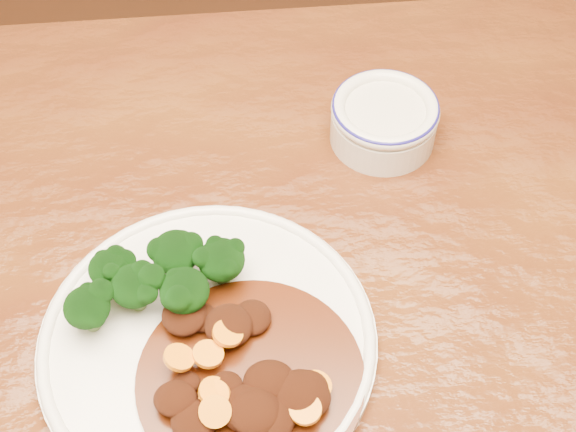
{
  "coord_description": "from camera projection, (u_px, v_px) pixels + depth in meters",
  "views": [
    {
      "loc": [
        0.03,
        -0.38,
        1.4
      ],
      "look_at": [
        0.03,
        0.1,
        0.77
      ],
      "focal_mm": 50.0,
      "sensor_mm": 36.0,
      "label": 1
    }
  ],
  "objects": [
    {
      "name": "dinner_plate",
      "position": [
        208.0,
        340.0,
        0.72
      ],
      "size": [
        0.3,
        0.3,
        0.02
      ],
      "rotation": [
        0.0,
        0.0,
        0.25
      ],
      "color": "white",
      "rests_on": "dining_table"
    },
    {
      "name": "broccoli_florets",
      "position": [
        158.0,
        277.0,
        0.72
      ],
      "size": [
        0.16,
        0.1,
        0.05
      ],
      "color": "#628746",
      "rests_on": "dinner_plate"
    },
    {
      "name": "dining_table",
      "position": [
        259.0,
        358.0,
        0.81
      ],
      "size": [
        1.57,
        1.03,
        0.75
      ],
      "rotation": [
        0.0,
        0.0,
        0.09
      ],
      "color": "#5D3110",
      "rests_on": "ground"
    },
    {
      "name": "mince_stew",
      "position": [
        248.0,
        380.0,
        0.68
      ],
      "size": [
        0.2,
        0.2,
        0.04
      ],
      "color": "#4A1E08",
      "rests_on": "dinner_plate"
    },
    {
      "name": "dip_bowl",
      "position": [
        384.0,
        119.0,
        0.86
      ],
      "size": [
        0.12,
        0.12,
        0.05
      ],
      "rotation": [
        0.0,
        0.0,
        -0.09
      ],
      "color": "silver",
      "rests_on": "dining_table"
    }
  ]
}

